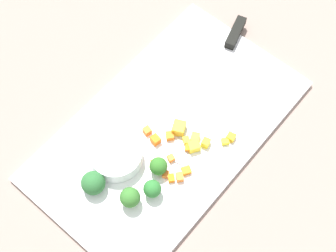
% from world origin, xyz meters
% --- Properties ---
extents(ground_plane, '(4.00, 4.00, 0.00)m').
position_xyz_m(ground_plane, '(0.00, 0.00, 0.00)').
color(ground_plane, gray).
extents(cutting_board, '(0.52, 0.30, 0.01)m').
position_xyz_m(cutting_board, '(0.00, 0.00, 0.01)').
color(cutting_board, white).
rests_on(cutting_board, ground_plane).
extents(prep_bowl, '(0.09, 0.09, 0.03)m').
position_xyz_m(prep_bowl, '(-0.11, 0.03, 0.03)').
color(prep_bowl, white).
rests_on(prep_bowl, cutting_board).
extents(chef_knife, '(0.34, 0.12, 0.02)m').
position_xyz_m(chef_knife, '(0.18, 0.01, 0.02)').
color(chef_knife, silver).
rests_on(chef_knife, cutting_board).
extents(carrot_dice_0, '(0.02, 0.02, 0.01)m').
position_xyz_m(carrot_dice_0, '(-0.03, 0.02, 0.02)').
color(carrot_dice_0, orange).
rests_on(carrot_dice_0, cutting_board).
extents(carrot_dice_1, '(0.02, 0.02, 0.02)m').
position_xyz_m(carrot_dice_1, '(-0.04, -0.00, 0.02)').
color(carrot_dice_1, orange).
rests_on(carrot_dice_1, cutting_board).
extents(carrot_dice_2, '(0.02, 0.02, 0.01)m').
position_xyz_m(carrot_dice_2, '(-0.01, -0.06, 0.02)').
color(carrot_dice_2, orange).
rests_on(carrot_dice_2, cutting_board).
extents(carrot_dice_3, '(0.02, 0.02, 0.01)m').
position_xyz_m(carrot_dice_3, '(-0.07, -0.07, 0.02)').
color(carrot_dice_3, orange).
rests_on(carrot_dice_3, cutting_board).
extents(carrot_dice_4, '(0.01, 0.02, 0.01)m').
position_xyz_m(carrot_dice_4, '(-0.04, -0.04, 0.02)').
color(carrot_dice_4, orange).
rests_on(carrot_dice_4, cutting_board).
extents(carrot_dice_5, '(0.02, 0.02, 0.01)m').
position_xyz_m(carrot_dice_5, '(-0.04, -0.08, 0.02)').
color(carrot_dice_5, orange).
rests_on(carrot_dice_5, cutting_board).
extents(carrot_dice_6, '(0.02, 0.02, 0.01)m').
position_xyz_m(carrot_dice_6, '(-0.06, -0.08, 0.02)').
color(carrot_dice_6, orange).
rests_on(carrot_dice_6, cutting_board).
extents(carrot_dice_7, '(0.02, 0.02, 0.01)m').
position_xyz_m(carrot_dice_7, '(-0.01, -0.01, 0.02)').
color(carrot_dice_7, orange).
rests_on(carrot_dice_7, cutting_board).
extents(carrot_dice_8, '(0.02, 0.02, 0.01)m').
position_xyz_m(carrot_dice_8, '(-0.07, -0.06, 0.02)').
color(carrot_dice_8, orange).
rests_on(carrot_dice_8, cutting_board).
extents(carrot_dice_9, '(0.02, 0.02, 0.01)m').
position_xyz_m(carrot_dice_9, '(-0.07, -0.03, 0.02)').
color(carrot_dice_9, orange).
rests_on(carrot_dice_9, cutting_board).
extents(pepper_dice_0, '(0.02, 0.02, 0.02)m').
position_xyz_m(pepper_dice_0, '(0.02, -0.07, 0.02)').
color(pepper_dice_0, yellow).
rests_on(pepper_dice_0, cutting_board).
extents(pepper_dice_1, '(0.02, 0.02, 0.01)m').
position_xyz_m(pepper_dice_1, '(0.06, -0.10, 0.02)').
color(pepper_dice_1, yellow).
rests_on(pepper_dice_1, cutting_board).
extents(pepper_dice_2, '(0.02, 0.02, 0.01)m').
position_xyz_m(pepper_dice_2, '(0.00, -0.04, 0.02)').
color(pepper_dice_2, yellow).
rests_on(pepper_dice_2, cutting_board).
extents(pepper_dice_3, '(0.03, 0.03, 0.02)m').
position_xyz_m(pepper_dice_3, '(-0.00, -0.06, 0.02)').
color(pepper_dice_3, yellow).
rests_on(pepper_dice_3, cutting_board).
extents(pepper_dice_4, '(0.03, 0.03, 0.02)m').
position_xyz_m(pepper_dice_4, '(0.01, -0.02, 0.02)').
color(pepper_dice_4, yellow).
rests_on(pepper_dice_4, cutting_board).
extents(pepper_dice_5, '(0.02, 0.02, 0.01)m').
position_xyz_m(pepper_dice_5, '(0.05, -0.10, 0.02)').
color(pepper_dice_5, yellow).
rests_on(pepper_dice_5, cutting_board).
extents(pepper_dice_6, '(0.02, 0.02, 0.01)m').
position_xyz_m(pepper_dice_6, '(0.01, -0.05, 0.02)').
color(pepper_dice_6, yellow).
rests_on(pepper_dice_6, cutting_board).
extents(broccoli_floret_0, '(0.03, 0.03, 0.04)m').
position_xyz_m(broccoli_floret_0, '(-0.07, -0.04, 0.03)').
color(broccoli_floret_0, '#91C35B').
rests_on(broccoli_floret_0, cutting_board).
extents(broccoli_floret_1, '(0.04, 0.04, 0.04)m').
position_xyz_m(broccoli_floret_1, '(-0.15, -0.04, 0.04)').
color(broccoli_floret_1, '#87AB58').
rests_on(broccoli_floret_1, cutting_board).
extents(broccoli_floret_2, '(0.04, 0.04, 0.04)m').
position_xyz_m(broccoli_floret_2, '(-0.17, 0.02, 0.03)').
color(broccoli_floret_2, '#88B759').
rests_on(broccoli_floret_2, cutting_board).
extents(broccoli_floret_3, '(0.03, 0.03, 0.04)m').
position_xyz_m(broccoli_floret_3, '(-0.11, -0.06, 0.03)').
color(broccoli_floret_3, '#80B165').
rests_on(broccoli_floret_3, cutting_board).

